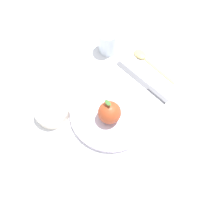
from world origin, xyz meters
name	(u,v)px	position (x,y,z in m)	size (l,w,h in m)	color
ground_plane	(117,111)	(0.00, 0.00, 0.00)	(2.40, 2.40, 0.00)	silver
dinner_plate	(112,113)	(0.00, 0.02, 0.01)	(0.25, 0.25, 0.02)	silver
apple	(109,112)	(-0.02, 0.03, 0.05)	(0.07, 0.07, 0.08)	#9E3D1E
side_bowl	(52,112)	(0.07, 0.19, 0.02)	(0.10, 0.10, 0.04)	silver
cup	(108,40)	(0.23, -0.07, 0.05)	(0.07, 0.07, 0.08)	silver
knife	(146,85)	(0.05, -0.12, 0.00)	(0.21, 0.09, 0.01)	#59595E
spoon	(145,58)	(0.14, -0.17, 0.01)	(0.18, 0.08, 0.01)	#D8B766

